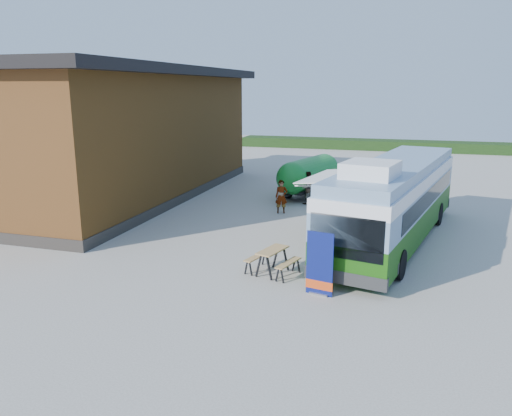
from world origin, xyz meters
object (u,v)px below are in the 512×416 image
(person_a, at_px, (281,197))
(bus, at_px, (395,199))
(person_b, at_px, (307,188))
(picnic_table, at_px, (273,256))
(slurry_tanker, at_px, (309,174))
(banner, at_px, (320,270))

(person_a, bearing_deg, bus, -48.30)
(person_b, bearing_deg, picnic_table, 43.95)
(slurry_tanker, bearing_deg, banner, -61.89)
(slurry_tanker, bearing_deg, person_a, -81.02)
(banner, relative_size, person_b, 1.13)
(banner, bearing_deg, person_a, 122.19)
(slurry_tanker, bearing_deg, picnic_table, -68.63)
(banner, bearing_deg, bus, 84.28)
(banner, xyz_separation_m, picnic_table, (-1.87, 1.37, -0.18))
(picnic_table, height_order, person_b, person_b)
(bus, distance_m, picnic_table, 6.47)
(bus, bearing_deg, person_b, 140.90)
(person_b, bearing_deg, slurry_tanker, -132.94)
(person_a, xyz_separation_m, person_b, (0.85, 2.47, 0.05))
(banner, distance_m, picnic_table, 2.33)
(banner, relative_size, picnic_table, 1.10)
(person_a, relative_size, person_b, 0.95)
(person_a, distance_m, slurry_tanker, 4.62)
(bus, height_order, person_a, bus)
(banner, relative_size, slurry_tanker, 0.34)
(person_a, xyz_separation_m, slurry_tanker, (0.56, 4.56, 0.46))
(banner, distance_m, person_a, 10.55)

